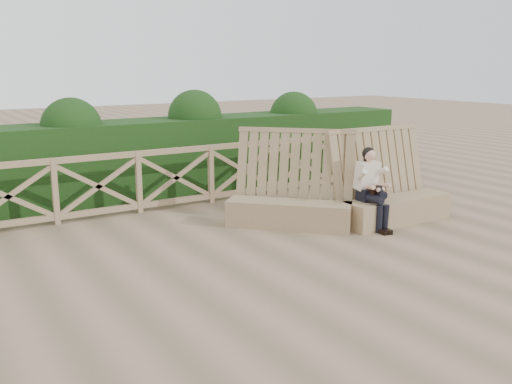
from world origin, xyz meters
TOP-DOWN VIEW (x-y plane):
  - ground at (0.00, 0.00)m, footprint 60.00×60.00m
  - bench at (1.86, 1.04)m, footprint 3.56×2.03m
  - woman at (2.09, 0.63)m, footprint 0.37×0.77m
  - guardrail at (0.00, 3.50)m, footprint 10.10×0.09m
  - hedge at (0.00, 4.70)m, footprint 12.00×1.20m

SIDE VIEW (x-z plane):
  - ground at x=0.00m, z-range 0.00..0.00m
  - bench at x=1.86m, z-range -0.39..1.17m
  - guardrail at x=0.00m, z-range 0.00..1.10m
  - woman at x=2.09m, z-range 0.05..1.34m
  - hedge at x=0.00m, z-range 0.00..1.50m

